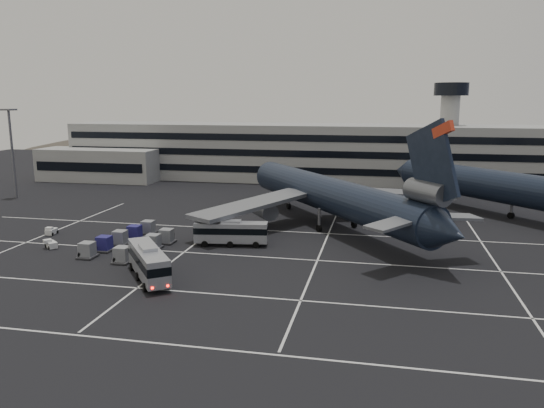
{
  "coord_description": "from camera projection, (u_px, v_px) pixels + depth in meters",
  "views": [
    {
      "loc": [
        19.6,
        -60.63,
        20.22
      ],
      "look_at": [
        3.91,
        14.39,
        5.0
      ],
      "focal_mm": 35.0,
      "sensor_mm": 36.0,
      "label": 1
    }
  ],
  "objects": [
    {
      "name": "tug_a",
      "position": [
        51.0,
        231.0,
        80.23
      ],
      "size": [
        1.34,
        2.04,
        1.24
      ],
      "rotation": [
        0.0,
        0.0,
        0.09
      ],
      "color": "silver",
      "rests_on": "ground"
    },
    {
      "name": "trijet_main",
      "position": [
        333.0,
        195.0,
        83.77
      ],
      "size": [
        39.86,
        49.62,
        18.08
      ],
      "rotation": [
        0.0,
        0.0,
        0.63
      ],
      "color": "black",
      "rests_on": "ground"
    },
    {
      "name": "hills",
      "position": [
        378.0,
        175.0,
        228.03
      ],
      "size": [
        352.0,
        180.0,
        44.0
      ],
      "color": "#38332B",
      "rests_on": "ground"
    },
    {
      "name": "trijet_far",
      "position": [
        518.0,
        188.0,
        89.29
      ],
      "size": [
        42.84,
        46.43,
        18.08
      ],
      "rotation": [
        0.0,
        0.0,
        0.73
      ],
      "color": "black",
      "rests_on": "ground"
    },
    {
      "name": "bus_far",
      "position": [
        231.0,
        232.0,
        74.13
      ],
      "size": [
        10.49,
        3.87,
        3.62
      ],
      "rotation": [
        0.0,
        0.0,
        1.72
      ],
      "color": "#919499",
      "rests_on": "ground"
    },
    {
      "name": "tug_b",
      "position": [
        52.0,
        244.0,
        72.95
      ],
      "size": [
        2.31,
        2.19,
        1.29
      ],
      "rotation": [
        0.0,
        0.0,
        0.9
      ],
      "color": "silver",
      "rests_on": "ground"
    },
    {
      "name": "uld_cluster",
      "position": [
        131.0,
        241.0,
        72.96
      ],
      "size": [
        9.79,
        16.87,
        2.05
      ],
      "rotation": [
        0.0,
        0.0,
        -0.18
      ],
      "color": "#2D2D30",
      "rests_on": "ground"
    },
    {
      "name": "lane_markings",
      "position": [
        227.0,
        263.0,
        66.58
      ],
      "size": [
        90.0,
        55.62,
        0.01
      ],
      "color": "silver",
      "rests_on": "ground"
    },
    {
      "name": "bus_near",
      "position": [
        148.0,
        261.0,
        60.14
      ],
      "size": [
        8.76,
        10.54,
        3.96
      ],
      "rotation": [
        0.0,
        0.0,
        0.64
      ],
      "color": "#919499",
      "rests_on": "ground"
    },
    {
      "name": "terminal",
      "position": [
        291.0,
        153.0,
        133.62
      ],
      "size": [
        125.0,
        26.0,
        24.0
      ],
      "color": "gray",
      "rests_on": "ground"
    },
    {
      "name": "ground",
      "position": [
        218.0,
        264.0,
        66.08
      ],
      "size": [
        260.0,
        260.0,
        0.0
      ],
      "primitive_type": "plane",
      "color": "black",
      "rests_on": "ground"
    },
    {
      "name": "lightpole_left",
      "position": [
        11.0,
        141.0,
        108.42
      ],
      "size": [
        2.4,
        2.4,
        18.28
      ],
      "color": "slate",
      "rests_on": "ground"
    }
  ]
}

